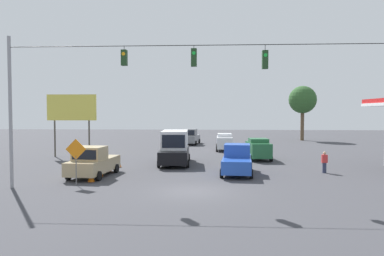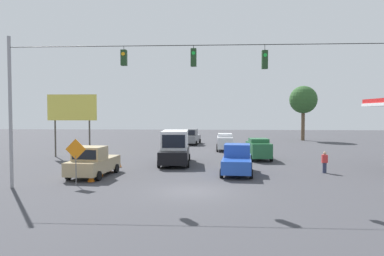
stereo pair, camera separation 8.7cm
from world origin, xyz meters
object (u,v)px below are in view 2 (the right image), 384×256
object	(u,v)px
overhead_signal_span	(195,94)
roadside_billboard	(72,111)
pickup_truck_tan_parked_shoulder	(93,162)
pedestrian	(325,162)
pickup_truck_blue_crossing_near	(237,160)
sedan_green_oncoming_far	(259,149)
sedan_white_oncoming_deep	(225,142)
traffic_cone_fourth	(119,163)
pickup_truck_grey_withflow_deep	(191,137)
tree_horizon_left	(303,100)
traffic_cone_nearest	(91,176)
work_zone_sign	(76,153)
box_truck_black_withflow_mid	(175,147)
traffic_cone_second	(100,171)
traffic_cone_third	(109,167)

from	to	relation	value
overhead_signal_span	roadside_billboard	size ratio (longest dim) A/B	3.53
pickup_truck_tan_parked_shoulder	pedestrian	distance (m)	16.65
pickup_truck_tan_parked_shoulder	roadside_billboard	distance (m)	12.72
pickup_truck_blue_crossing_near	sedan_green_oncoming_far	distance (m)	8.34
sedan_white_oncoming_deep	traffic_cone_fourth	world-z (taller)	sedan_white_oncoming_deep
pickup_truck_grey_withflow_deep	tree_horizon_left	size ratio (longest dim) A/B	0.64
traffic_cone_nearest	pickup_truck_tan_parked_shoulder	bearing A→B (deg)	-74.92
pickup_truck_tan_parked_shoulder	work_zone_sign	bearing A→B (deg)	89.21
pickup_truck_grey_withflow_deep	traffic_cone_nearest	xyz separation A→B (m)	(4.72, 27.26, -0.62)
pickup_truck_grey_withflow_deep	sedan_white_oncoming_deep	bearing A→B (deg)	119.63
overhead_signal_span	pickup_truck_blue_crossing_near	world-z (taller)	overhead_signal_span
sedan_green_oncoming_far	box_truck_black_withflow_mid	bearing A→B (deg)	21.98
traffic_cone_fourth	tree_horizon_left	xyz separation A→B (m)	(-21.43, -28.97, 5.88)
traffic_cone_fourth	pedestrian	size ratio (longest dim) A/B	0.45
traffic_cone_second	pedestrian	xyz separation A→B (m)	(-15.98, -2.35, 0.42)
roadside_billboard	work_zone_sign	xyz separation A→B (m)	(-5.57, 13.86, -2.57)
traffic_cone_nearest	work_zone_sign	world-z (taller)	work_zone_sign
roadside_billboard	pedestrian	xyz separation A→B (m)	(-22.08, 8.38, -3.78)
overhead_signal_span	sedan_white_oncoming_deep	xyz separation A→B (m)	(-2.35, -21.63, -4.51)
overhead_signal_span	traffic_cone_second	distance (m)	9.46
sedan_white_oncoming_deep	work_zone_sign	distance (m)	22.85
tree_horizon_left	overhead_signal_span	bearing A→B (deg)	68.35
pickup_truck_blue_crossing_near	tree_horizon_left	bearing A→B (deg)	-110.80
sedan_green_oncoming_far	traffic_cone_fourth	bearing A→B (deg)	23.52
pedestrian	traffic_cone_fourth	bearing A→B (deg)	-7.23
sedan_white_oncoming_deep	tree_horizon_left	distance (m)	20.78
traffic_cone_fourth	roadside_billboard	distance (m)	9.90
pickup_truck_blue_crossing_near	traffic_cone_fourth	size ratio (longest dim) A/B	7.34
pickup_truck_grey_withflow_deep	sedan_green_oncoming_far	xyz separation A→B (m)	(-7.29, 15.78, 0.06)
pickup_truck_blue_crossing_near	tree_horizon_left	xyz separation A→B (m)	(-12.07, -31.77, 5.26)
sedan_white_oncoming_deep	pedestrian	size ratio (longest dim) A/B	2.71
traffic_cone_second	work_zone_sign	xyz separation A→B (m)	(0.53, 3.13, 1.63)
sedan_white_oncoming_deep	roadside_billboard	bearing A→B (deg)	24.14
traffic_cone_third	traffic_cone_fourth	size ratio (longest dim) A/B	1.00
traffic_cone_second	traffic_cone_nearest	bearing A→B (deg)	90.61
sedan_white_oncoming_deep	sedan_green_oncoming_far	distance (m)	8.56
overhead_signal_span	box_truck_black_withflow_mid	distance (m)	11.55
pickup_truck_tan_parked_shoulder	sedan_white_oncoming_deep	bearing A→B (deg)	-118.57
sedan_white_oncoming_deep	tree_horizon_left	size ratio (longest dim) A/B	0.50
work_zone_sign	pickup_truck_blue_crossing_near	bearing A→B (deg)	-155.11
work_zone_sign	sedan_white_oncoming_deep	bearing A→B (deg)	-115.03
traffic_cone_nearest	box_truck_black_withflow_mid	bearing A→B (deg)	-118.12
roadside_billboard	tree_horizon_left	size ratio (longest dim) A/B	0.73
pickup_truck_grey_withflow_deep	pedestrian	xyz separation A→B (m)	(-11.24, 22.93, -0.20)
sedan_white_oncoming_deep	traffic_cone_second	size ratio (longest dim) A/B	6.01
overhead_signal_span	pedestrian	size ratio (longest dim) A/B	13.87
traffic_cone_nearest	traffic_cone_third	xyz separation A→B (m)	(0.05, -4.15, 0.00)
sedan_white_oncoming_deep	traffic_cone_second	world-z (taller)	sedan_white_oncoming_deep
traffic_cone_second	tree_horizon_left	world-z (taller)	tree_horizon_left
sedan_white_oncoming_deep	traffic_cone_second	xyz separation A→B (m)	(9.13, 17.56, -0.66)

